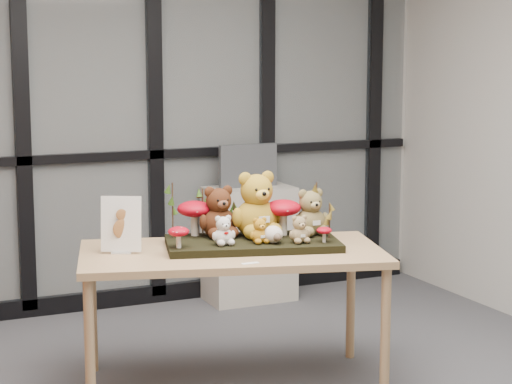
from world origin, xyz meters
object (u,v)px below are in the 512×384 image
monitor (248,166)px  bear_pooh_yellow (256,201)px  bear_white_bow (223,229)px  display_table (232,263)px  bear_tan_back (310,209)px  sign_holder (121,227)px  bear_brown_medium (219,209)px  mushroom_back_left (195,216)px  bear_beige_small (299,228)px  mushroom_front_left (179,236)px  mushroom_front_right (324,234)px  mushroom_back_right (283,216)px  cabinet (249,244)px  plush_cream_hedgehog (273,233)px  diorama_tray (252,243)px  bear_small_yellow (260,229)px

monitor → bear_pooh_yellow: bearing=-112.1°
bear_white_bow → display_table: bearing=38.5°
bear_tan_back → sign_holder: 1.03m
bear_brown_medium → bear_tan_back: bear_brown_medium is taller
bear_pooh_yellow → bear_brown_medium: (-0.19, 0.06, -0.04)m
bear_tan_back → bear_pooh_yellow: bearing=178.1°
bear_tan_back → mushroom_back_left: size_ratio=1.32×
bear_beige_small → mushroom_front_left: 0.63m
bear_white_bow → sign_holder: bearing=173.7°
bear_white_bow → mushroom_front_right: 0.53m
mushroom_back_right → mushroom_front_left: size_ratio=1.77×
bear_pooh_yellow → bear_brown_medium: 0.21m
mushroom_back_left → cabinet: bearing=55.1°
bear_white_bow → bear_tan_back: bearing=21.1°
bear_brown_medium → mushroom_back_right: bearing=-2.4°
display_table → sign_holder: sign_holder is taller
display_table → mushroom_front_right: size_ratio=19.24×
display_table → mushroom_front_right: bearing=-6.9°
bear_beige_small → plush_cream_hedgehog: (-0.13, 0.05, -0.03)m
bear_tan_back → plush_cream_hedgehog: bearing=-141.4°
bear_pooh_yellow → cabinet: bearing=83.0°
display_table → mushroom_back_left: 0.35m
display_table → diorama_tray: bearing=26.6°
bear_small_yellow → mushroom_front_left: (-0.42, 0.06, -0.01)m
display_table → mushroom_back_left: size_ratio=8.22×
bear_pooh_yellow → bear_white_bow: (-0.25, -0.14, -0.11)m
display_table → mushroom_back_right: (0.33, 0.07, 0.21)m
bear_brown_medium → mushroom_front_right: bear_brown_medium is taller
bear_white_bow → bear_pooh_yellow: bearing=44.7°
display_table → mushroom_front_left: 0.34m
bear_tan_back → mushroom_front_left: size_ratio=2.29×
display_table → bear_pooh_yellow: size_ratio=4.46×
bear_brown_medium → monitor: bearing=75.7°
bear_small_yellow → mushroom_front_right: (0.31, -0.12, -0.03)m
mushroom_back_left → bear_pooh_yellow: bearing=-25.1°
bear_brown_medium → bear_beige_small: 0.46m
mushroom_front_right → bear_white_bow: bearing=162.6°
bear_small_yellow → mushroom_front_right: bearing=-5.5°
bear_beige_small → diorama_tray: bearing=155.2°
diorama_tray → mushroom_front_left: 0.43m
mushroom_back_right → cabinet: mushroom_back_right is taller
mushroom_front_left → bear_small_yellow: bearing=-8.2°
bear_pooh_yellow → mushroom_back_left: size_ratio=1.84×
mushroom_back_left → diorama_tray: bearing=-44.3°
bear_small_yellow → bear_white_bow: bear_white_bow is taller
mushroom_front_right → sign_holder: 1.05m
diorama_tray → mushroom_front_left: size_ratio=7.47×
mushroom_back_left → monitor: (0.88, 1.28, 0.08)m
mushroom_front_left → mushroom_front_right: (0.74, -0.18, -0.02)m
diorama_tray → monitor: size_ratio=2.12×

